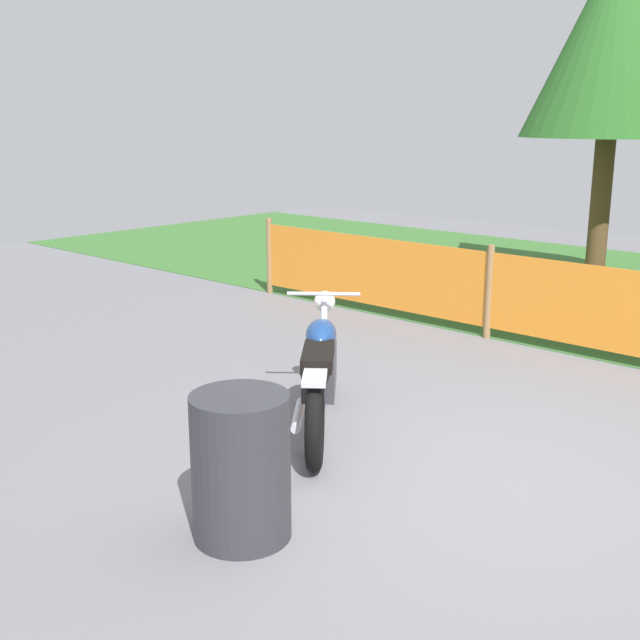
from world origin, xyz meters
TOP-DOWN VIEW (x-y plane):
  - ground at (0.00, 0.00)m, footprint 24.00×24.00m
  - tree_leftmost at (-2.01, 6.74)m, footprint 2.41×2.41m
  - motorcycle_lead at (-1.33, 0.02)m, footprint 1.40×1.68m
  - oil_drum at (-0.56, -1.51)m, footprint 0.58×0.58m

SIDE VIEW (x-z plane):
  - ground at x=0.00m, z-range -0.02..0.00m
  - oil_drum at x=-0.56m, z-range 0.00..0.88m
  - motorcycle_lead at x=-1.33m, z-range -0.01..0.97m
  - tree_leftmost at x=-2.01m, z-range 1.04..5.84m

